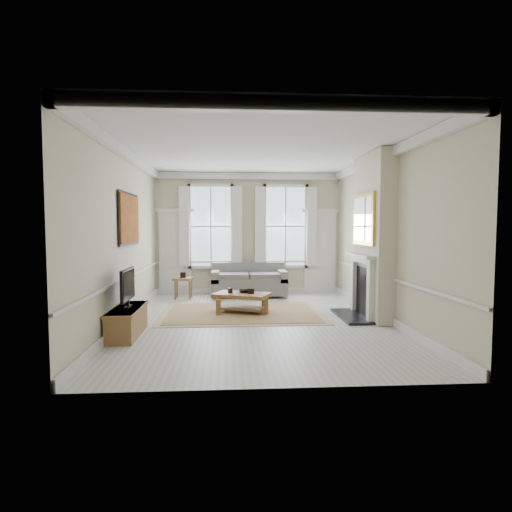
{
  "coord_description": "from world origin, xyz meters",
  "views": [
    {
      "loc": [
        -0.59,
        -8.48,
        1.91
      ],
      "look_at": [
        0.04,
        0.9,
        1.25
      ],
      "focal_mm": 30.0,
      "sensor_mm": 36.0,
      "label": 1
    }
  ],
  "objects": [
    {
      "name": "window_right",
      "position": [
        1.05,
        3.55,
        1.9
      ],
      "size": [
        1.26,
        0.2,
        2.2
      ],
      "primitive_type": null,
      "color": "#B2BCC6",
      "rests_on": "back_wall"
    },
    {
      "name": "tv",
      "position": [
        -2.32,
        -1.0,
        0.89
      ],
      "size": [
        0.08,
        0.9,
        0.68
      ],
      "color": "black",
      "rests_on": "tv_stand"
    },
    {
      "name": "mirror",
      "position": [
        2.21,
        0.2,
        2.05
      ],
      "size": [
        0.06,
        1.26,
        1.06
      ],
      "primitive_type": "cube",
      "color": "gold",
      "rests_on": "chimney_breast"
    },
    {
      "name": "left_wall",
      "position": [
        -2.6,
        0.0,
        1.7
      ],
      "size": [
        0.0,
        7.2,
        7.2
      ],
      "primitive_type": "plane",
      "rotation": [
        1.57,
        0.0,
        1.57
      ],
      "color": "beige",
      "rests_on": "floor"
    },
    {
      "name": "painting",
      "position": [
        -2.56,
        0.3,
        2.05
      ],
      "size": [
        0.05,
        1.66,
        1.06
      ],
      "primitive_type": "cube",
      "color": "#A4661C",
      "rests_on": "left_wall"
    },
    {
      "name": "bowl",
      "position": [
        -0.23,
        0.9,
        0.47
      ],
      "size": [
        0.29,
        0.29,
        0.07
      ],
      "primitive_type": "imported",
      "rotation": [
        0.0,
        0.0,
        0.08
      ],
      "color": "black",
      "rests_on": "coffee_table"
    },
    {
      "name": "door_right",
      "position": [
        2.05,
        3.56,
        1.15
      ],
      "size": [
        0.9,
        0.08,
        2.3
      ],
      "primitive_type": "cube",
      "color": "silver",
      "rests_on": "floor"
    },
    {
      "name": "ceramic_pot_a",
      "position": [
        -0.53,
        0.85,
        0.49
      ],
      "size": [
        0.11,
        0.11,
        0.11
      ],
      "primitive_type": "cylinder",
      "color": "black",
      "rests_on": "coffee_table"
    },
    {
      "name": "rug",
      "position": [
        -0.28,
        0.8,
        0.01
      ],
      "size": [
        3.5,
        2.6,
        0.02
      ],
      "primitive_type": "cube",
      "color": "#97764E",
      "rests_on": "floor"
    },
    {
      "name": "fireplace",
      "position": [
        2.2,
        0.2,
        0.73
      ],
      "size": [
        0.21,
        1.45,
        1.33
      ],
      "color": "silver",
      "rests_on": "floor"
    },
    {
      "name": "tv_stand",
      "position": [
        -2.34,
        -1.0,
        0.25
      ],
      "size": [
        0.44,
        1.38,
        0.49
      ],
      "primitive_type": "cube",
      "color": "brown",
      "rests_on": "floor"
    },
    {
      "name": "sofa",
      "position": [
        -0.01,
        3.11,
        0.37
      ],
      "size": [
        2.02,
        0.98,
        0.9
      ],
      "color": "#575755",
      "rests_on": "floor"
    },
    {
      "name": "right_wall",
      "position": [
        2.6,
        0.0,
        1.7
      ],
      "size": [
        0.0,
        7.2,
        7.2
      ],
      "primitive_type": "plane",
      "rotation": [
        1.57,
        0.0,
        -1.57
      ],
      "color": "beige",
      "rests_on": "floor"
    },
    {
      "name": "ceramic_pot_b",
      "position": [
        -0.08,
        0.75,
        0.5
      ],
      "size": [
        0.16,
        0.16,
        0.11
      ],
      "primitive_type": "cylinder",
      "color": "black",
      "rests_on": "coffee_table"
    },
    {
      "name": "chimney_breast",
      "position": [
        2.43,
        0.2,
        1.7
      ],
      "size": [
        0.35,
        1.7,
        3.38
      ],
      "primitive_type": "cube",
      "color": "beige",
      "rests_on": "floor"
    },
    {
      "name": "floor",
      "position": [
        0.0,
        0.0,
        0.0
      ],
      "size": [
        7.2,
        7.2,
        0.0
      ],
      "primitive_type": "plane",
      "color": "#B7B5AD",
      "rests_on": "ground"
    },
    {
      "name": "door_left",
      "position": [
        -2.05,
        3.56,
        1.15
      ],
      "size": [
        0.9,
        0.08,
        2.3
      ],
      "primitive_type": "cube",
      "color": "silver",
      "rests_on": "floor"
    },
    {
      "name": "ceiling",
      "position": [
        0.0,
        0.0,
        3.4
      ],
      "size": [
        7.2,
        7.2,
        0.0
      ],
      "primitive_type": "plane",
      "rotation": [
        3.14,
        0.0,
        0.0
      ],
      "color": "white",
      "rests_on": "back_wall"
    },
    {
      "name": "side_table",
      "position": [
        -1.76,
        2.82,
        0.44
      ],
      "size": [
        0.53,
        0.53,
        0.55
      ],
      "rotation": [
        0.0,
        0.0,
        -0.2
      ],
      "color": "brown",
      "rests_on": "floor"
    },
    {
      "name": "coffee_table",
      "position": [
        -0.28,
        0.8,
        0.36
      ],
      "size": [
        1.35,
        1.1,
        0.44
      ],
      "rotation": [
        0.0,
        0.0,
        -0.42
      ],
      "color": "brown",
      "rests_on": "rug"
    },
    {
      "name": "hearth",
      "position": [
        2.0,
        0.2,
        0.03
      ],
      "size": [
        0.55,
        1.5,
        0.05
      ],
      "primitive_type": "cube",
      "color": "black",
      "rests_on": "floor"
    },
    {
      "name": "window_left",
      "position": [
        -1.05,
        3.55,
        1.9
      ],
      "size": [
        1.26,
        0.2,
        2.2
      ],
      "primitive_type": null,
      "color": "#B2BCC6",
      "rests_on": "back_wall"
    },
    {
      "name": "back_wall",
      "position": [
        0.0,
        3.6,
        1.7
      ],
      "size": [
        5.2,
        0.0,
        5.2
      ],
      "primitive_type": "plane",
      "rotation": [
        1.57,
        0.0,
        0.0
      ],
      "color": "beige",
      "rests_on": "floor"
    }
  ]
}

